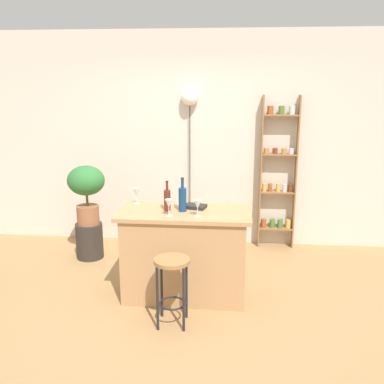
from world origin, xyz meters
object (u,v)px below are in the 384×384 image
object	(u,v)px
spice_shelf	(278,174)
cookbook	(195,206)
bar_stool	(172,276)
potted_plant	(86,188)
wine_glass_right	(137,193)
pendant_globe_light	(190,98)
wine_glass_left	(169,204)
bottle_olive_oil	(183,199)
bottle_vinegar	(167,199)
wine_glass_center	(198,205)
plant_stool	(90,241)

from	to	relation	value
spice_shelf	cookbook	size ratio (longest dim) A/B	9.51
bar_stool	potted_plant	size ratio (longest dim) A/B	0.87
wine_glass_right	pendant_globe_light	bearing A→B (deg)	71.91
wine_glass_left	potted_plant	bearing A→B (deg)	137.87
spice_shelf	wine_glass_left	world-z (taller)	spice_shelf
potted_plant	bottle_olive_oil	size ratio (longest dim) A/B	2.16
wine_glass_right	bar_stool	bearing A→B (deg)	-58.96
bottle_vinegar	wine_glass_left	size ratio (longest dim) A/B	1.84
wine_glass_center	spice_shelf	bearing A→B (deg)	61.46
bottle_vinegar	wine_glass_right	distance (m)	0.42
bottle_vinegar	wine_glass_center	xyz separation A→B (m)	(0.32, -0.17, 0.00)
plant_stool	cookbook	size ratio (longest dim) A/B	2.12
spice_shelf	wine_glass_right	distance (m)	2.04
bottle_olive_oil	cookbook	size ratio (longest dim) A/B	1.62
wine_glass_left	pendant_globe_light	xyz separation A→B (m)	(0.03, 1.71, 0.91)
plant_stool	potted_plant	xyz separation A→B (m)	(0.00, 0.00, 0.68)
bottle_vinegar	cookbook	bearing A→B (deg)	21.50
bar_stool	pendant_globe_light	distance (m)	2.57
bottle_vinegar	bottle_olive_oil	world-z (taller)	bottle_olive_oil
wine_glass_left	pendant_globe_light	size ratio (longest dim) A/B	0.08
potted_plant	wine_glass_right	xyz separation A→B (m)	(0.77, -0.66, 0.12)
spice_shelf	wine_glass_right	xyz separation A→B (m)	(-1.59, -1.28, 0.04)
potted_plant	cookbook	bearing A→B (deg)	-29.01
plant_stool	bottle_vinegar	size ratio (longest dim) A/B	1.47
spice_shelf	pendant_globe_light	distance (m)	1.50
wine_glass_left	pendant_globe_light	bearing A→B (deg)	88.90
wine_glass_left	wine_glass_center	distance (m)	0.28
plant_stool	cookbook	distance (m)	1.75
cookbook	wine_glass_center	bearing A→B (deg)	-66.16
potted_plant	wine_glass_left	xyz separation A→B (m)	(1.17, -1.06, 0.12)
spice_shelf	wine_glass_right	world-z (taller)	spice_shelf
plant_stool	potted_plant	bearing A→B (deg)	0.00
spice_shelf	bottle_vinegar	world-z (taller)	spice_shelf
bar_stool	spice_shelf	distance (m)	2.41
spice_shelf	pendant_globe_light	size ratio (longest dim) A/B	0.96
spice_shelf	plant_stool	xyz separation A→B (m)	(-2.36, -0.62, -0.77)
potted_plant	cookbook	xyz separation A→B (m)	(1.40, -0.78, 0.03)
plant_stool	potted_plant	size ratio (longest dim) A/B	0.61
wine_glass_left	plant_stool	bearing A→B (deg)	137.87
spice_shelf	bottle_olive_oil	bearing A→B (deg)	-125.41
bottle_olive_oil	wine_glass_center	world-z (taller)	bottle_olive_oil
bar_stool	spice_shelf	bearing A→B (deg)	61.91
bottle_vinegar	bottle_olive_oil	bearing A→B (deg)	-3.13
plant_stool	wine_glass_left	world-z (taller)	wine_glass_left
potted_plant	pendant_globe_light	size ratio (longest dim) A/B	0.35
spice_shelf	bottle_vinegar	distance (m)	1.94
wine_glass_center	potted_plant	bearing A→B (deg)	143.79
bottle_olive_oil	wine_glass_left	world-z (taller)	bottle_olive_oil
spice_shelf	potted_plant	distance (m)	2.44
wine_glass_left	wine_glass_right	world-z (taller)	same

